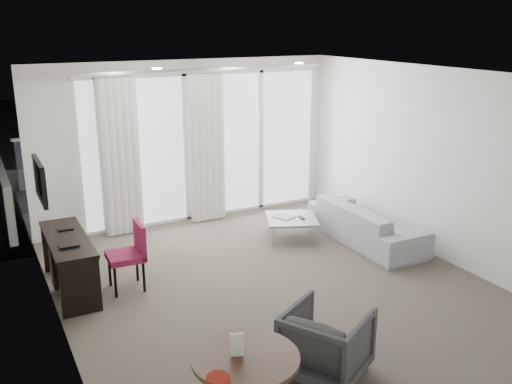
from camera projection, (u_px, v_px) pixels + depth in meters
name	position (u px, v px, depth m)	size (l,w,h in m)	color
floor	(278.00, 290.00, 6.99)	(5.00, 6.00, 0.00)	#4D463C
ceiling	(281.00, 75.00, 6.24)	(5.00, 6.00, 0.00)	white
wall_left	(55.00, 222.00, 5.52)	(0.00, 6.00, 2.60)	silver
wall_right	(441.00, 165.00, 7.70)	(0.00, 6.00, 2.60)	silver
wall_front	(486.00, 295.00, 4.05)	(5.00, 0.00, 2.60)	silver
window_panel	(206.00, 146.00, 9.32)	(4.00, 0.02, 2.38)	white
window_frame	(206.00, 147.00, 9.30)	(4.10, 0.06, 2.44)	white
curtain_left	(121.00, 158.00, 8.54)	(0.60, 0.20, 2.38)	silver
curtain_right	(207.00, 149.00, 9.15)	(0.60, 0.20, 2.38)	silver
curtain_track	(190.00, 70.00, 8.69)	(4.80, 0.04, 0.04)	#B2B2B7
downlight_a	(157.00, 69.00, 7.21)	(0.12, 0.12, 0.02)	#FFE0B2
downlight_b	(299.00, 63.00, 8.13)	(0.12, 0.12, 0.02)	#FFE0B2
desk	(70.00, 264.00, 6.90)	(0.46, 1.47, 0.69)	black
tv	(40.00, 181.00, 6.76)	(0.05, 0.80, 0.50)	black
desk_chair	(125.00, 257.00, 6.91)	(0.46, 0.43, 0.84)	maroon
menu_card	(237.00, 351.00, 4.40)	(0.11, 0.02, 0.20)	white
tub_armchair	(326.00, 343.00, 5.24)	(0.71, 0.73, 0.66)	#353536
coffee_table	(291.00, 228.00, 8.61)	(0.73, 0.73, 0.33)	gray
remote	(301.00, 216.00, 8.54)	(0.06, 0.18, 0.02)	black
magazine	(284.00, 215.00, 8.57)	(0.22, 0.28, 0.02)	gray
sofa	(366.00, 223.00, 8.44)	(2.02, 0.79, 0.59)	#939398
terrace_slab	(178.00, 196.00, 10.97)	(5.60, 3.00, 0.12)	#4D4D50
rattan_chair_a	(224.00, 162.00, 11.48)	(0.61, 0.61, 0.89)	brown
rattan_chair_b	(258.00, 166.00, 11.07)	(0.63, 0.63, 0.92)	brown
rattan_table	(223.00, 183.00, 10.65)	(0.54, 0.54, 0.54)	brown
balustrade	(154.00, 152.00, 12.05)	(5.50, 0.06, 1.05)	#B2B2B7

